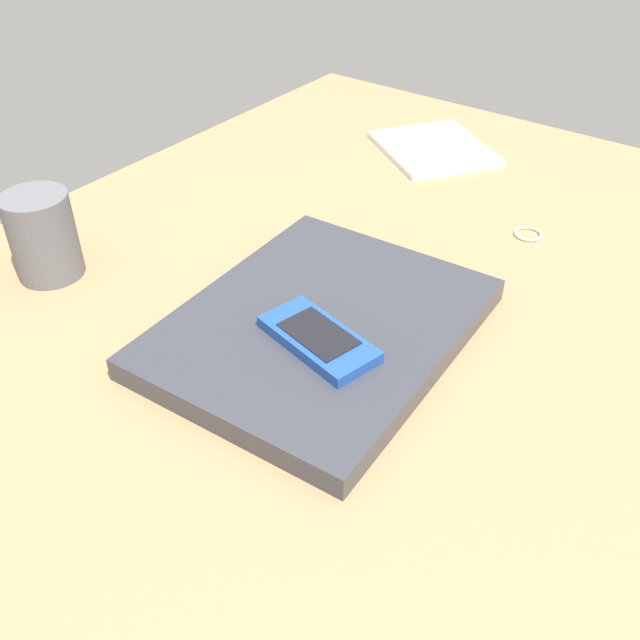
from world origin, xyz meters
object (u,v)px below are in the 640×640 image
object	(u,v)px
laptop_closed	(320,327)
cell_phone_on_laptop	(318,339)
key_ring	(528,234)
pen_cup	(43,236)
notepad	(434,148)

from	to	relation	value
laptop_closed	cell_phone_on_laptop	world-z (taller)	cell_phone_on_laptop
laptop_closed	cell_phone_on_laptop	size ratio (longest dim) A/B	2.54
cell_phone_on_laptop	key_ring	xyz separation A→B (cm)	(-33.05, 6.07, -2.74)
cell_phone_on_laptop	pen_cup	distance (cm)	32.54
laptop_closed	key_ring	size ratio (longest dim) A/B	9.29
pen_cup	key_ring	distance (cm)	54.15
laptop_closed	notepad	bearing A→B (deg)	-167.55
notepad	pen_cup	bearing A→B (deg)	15.70
laptop_closed	cell_phone_on_laptop	bearing A→B (deg)	31.46
pen_cup	notepad	bearing A→B (deg)	161.38
laptop_closed	key_ring	distance (cm)	30.94
notepad	key_ring	size ratio (longest dim) A/B	4.75
notepad	key_ring	distance (cm)	24.94
cell_phone_on_laptop	pen_cup	xyz separation A→B (cm)	(5.12, -32.09, 1.72)
laptop_closed	notepad	distance (cm)	45.60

